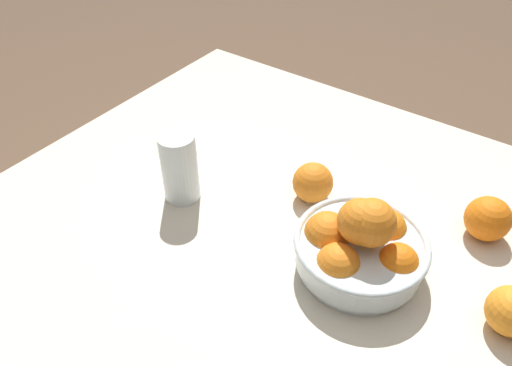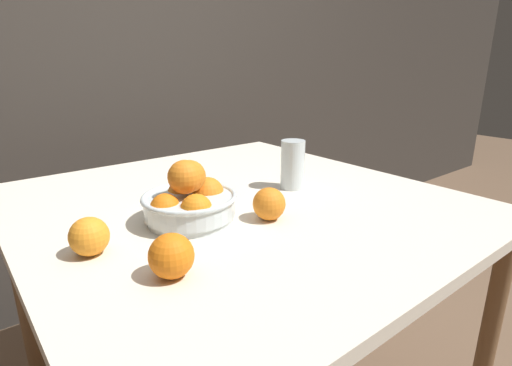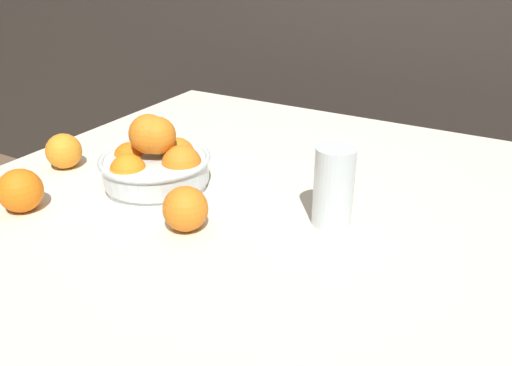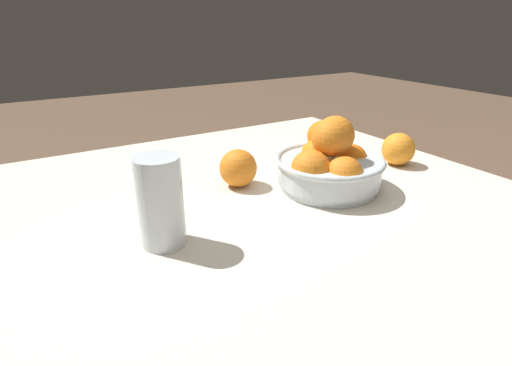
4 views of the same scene
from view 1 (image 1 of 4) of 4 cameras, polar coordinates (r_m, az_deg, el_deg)
name	(u,v)px [view 1 (image 1 of 4)]	position (r m, az deg, el deg)	size (l,w,h in m)	color
dining_table	(254,270)	(0.98, -0.22, -9.91)	(1.12, 1.17, 0.78)	beige
fruit_bowl	(360,246)	(0.86, 11.79, -7.07)	(0.23, 0.23, 0.15)	silver
juice_glass	(180,171)	(0.98, -8.68, 1.39)	(0.07, 0.07, 0.15)	#F4A314
orange_loose_near_bowl	(512,311)	(0.87, 27.21, -12.90)	(0.08, 0.08, 0.08)	orange
orange_loose_front	(313,183)	(0.99, 6.51, 0.06)	(0.08, 0.08, 0.08)	orange
orange_loose_aside	(488,219)	(1.00, 24.97, -3.71)	(0.08, 0.08, 0.08)	orange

